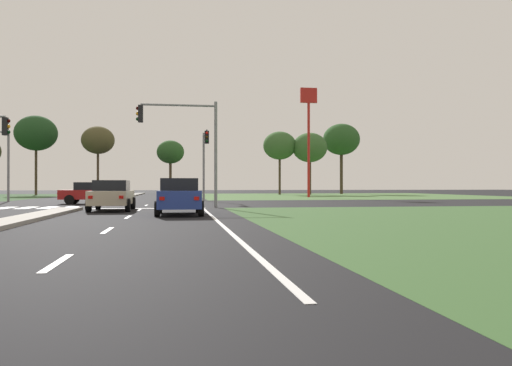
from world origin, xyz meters
name	(u,v)px	position (x,y,z in m)	size (l,w,h in m)	color
ground_plane	(96,204)	(0.00, 30.00, 0.00)	(200.00, 200.00, 0.00)	black
grass_verge_far_right	(342,196)	(25.50, 54.50, 0.00)	(35.00, 35.00, 0.01)	#476B38
median_island_far	(130,196)	(0.00, 55.00, 0.07)	(1.20, 36.00, 0.14)	gray
lane_dash_near	(57,263)	(3.50, 3.42, 0.01)	(0.14, 2.00, 0.01)	silver
lane_dash_second	(107,230)	(3.50, 9.42, 0.01)	(0.14, 2.00, 0.01)	silver
lane_dash_third	(128,217)	(3.50, 15.42, 0.01)	(0.14, 2.00, 0.01)	silver
lane_dash_fourth	(139,210)	(3.50, 21.42, 0.01)	(0.14, 2.00, 0.01)	silver
lane_dash_fifth	(146,205)	(3.50, 27.42, 0.01)	(0.14, 2.00, 0.01)	silver
edge_line_right	(219,222)	(6.85, 12.00, 0.01)	(0.14, 24.00, 0.01)	silver
stop_bar_near	(147,208)	(3.80, 23.00, 0.01)	(6.40, 0.50, 0.01)	silver
crosswalk_bar_third	(5,208)	(-4.10, 24.80, 0.01)	(0.70, 2.80, 0.01)	silver
crosswalk_bar_fourth	(27,208)	(-2.95, 24.80, 0.01)	(0.70, 2.80, 0.01)	silver
crosswalk_bar_fifth	(48,208)	(-1.80, 24.80, 0.01)	(0.70, 2.80, 0.01)	silver
crosswalk_bar_sixth	(69,208)	(-0.65, 24.80, 0.01)	(0.70, 2.80, 0.01)	silver
car_beige_second	(112,195)	(2.20, 20.95, 0.78)	(2.03, 4.63, 1.52)	#BCAD8E
car_blue_third	(179,196)	(5.52, 16.85, 0.80)	(1.98, 4.37, 1.57)	navy
car_red_fourth	(92,193)	(-0.32, 30.61, 0.76)	(4.29, 1.97, 1.48)	#A31919
traffic_signal_near_right	(188,135)	(6.04, 23.40, 4.12)	(4.53, 0.32, 6.03)	gray
traffic_signal_far_right	(205,153)	(7.60, 34.89, 3.88)	(0.32, 4.74, 5.62)	gray
traffic_signal_far_left	(1,151)	(-7.60, 34.93, 3.81)	(0.32, 4.61, 5.53)	gray
fastfood_pole_sign	(309,118)	(19.35, 47.18, 8.54)	(1.80, 0.40, 11.72)	red
treeline_second	(36,133)	(-12.85, 64.37, 8.09)	(5.39, 5.39, 10.40)	#423323
treeline_third	(98,140)	(-5.02, 64.32, 7.27)	(4.33, 4.33, 9.14)	#423323
treeline_fourth	(170,152)	(4.49, 66.55, 5.91)	(3.83, 3.83, 7.59)	#423323
treeline_fifth	(280,146)	(19.25, 62.09, 6.67)	(4.51, 4.51, 8.62)	#423323
treeline_sixth	(341,140)	(29.49, 66.55, 8.05)	(5.45, 5.45, 10.41)	#423323
treeline_seventh	(310,148)	(23.26, 61.24, 6.39)	(4.72, 4.72, 8.42)	#423323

